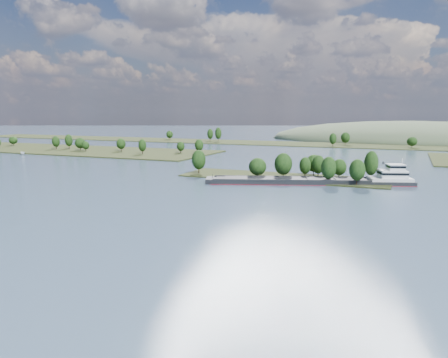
% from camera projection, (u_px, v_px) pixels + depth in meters
% --- Properties ---
extents(ground, '(1800.00, 1800.00, 0.00)m').
position_uv_depth(ground, '(239.00, 201.00, 158.52)').
color(ground, '#3B5566').
rests_on(ground, ground).
extents(tree_island, '(100.00, 30.74, 14.88)m').
position_uv_depth(tree_island, '(293.00, 171.00, 209.23)').
color(tree_island, black).
rests_on(tree_island, ground).
extents(left_bank, '(300.00, 80.00, 13.92)m').
position_uv_depth(left_bank, '(48.00, 148.00, 373.92)').
color(left_bank, black).
rests_on(left_bank, ground).
extents(back_shoreline, '(900.00, 60.00, 16.19)m').
position_uv_depth(back_shoreline, '(352.00, 145.00, 410.59)').
color(back_shoreline, black).
rests_on(back_shoreline, ground).
extents(hill_west, '(320.00, 160.00, 44.00)m').
position_uv_depth(hill_west, '(412.00, 141.00, 481.57)').
color(hill_west, '#3F4D35').
rests_on(hill_west, ground).
extents(cargo_barge, '(90.75, 40.31, 12.48)m').
position_uv_depth(cargo_barge, '(323.00, 180.00, 195.99)').
color(cargo_barge, black).
rests_on(cargo_barge, ground).
extents(motorboat, '(6.68, 5.16, 2.44)m').
position_uv_depth(motorboat, '(23.00, 153.00, 326.38)').
color(motorboat, silver).
rests_on(motorboat, ground).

